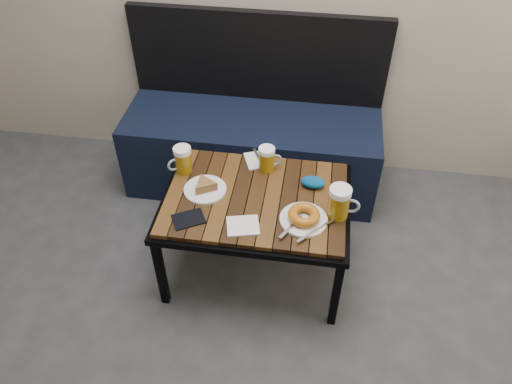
# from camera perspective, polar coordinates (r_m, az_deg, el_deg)

# --- Properties ---
(bench) EXTENTS (1.40, 0.50, 0.95)m
(bench) POSITION_cam_1_polar(r_m,az_deg,el_deg) (2.85, -0.41, 5.70)
(bench) COLOR black
(bench) RESTS_ON ground
(cafe_table) EXTENTS (0.84, 0.62, 0.47)m
(cafe_table) POSITION_cam_1_polar(r_m,az_deg,el_deg) (2.25, 0.00, -1.35)
(cafe_table) COLOR black
(cafe_table) RESTS_ON ground
(beer_mug_left) EXTENTS (0.12, 0.11, 0.13)m
(beer_mug_left) POSITION_cam_1_polar(r_m,az_deg,el_deg) (2.33, -8.39, 3.67)
(beer_mug_left) COLOR #8D660B
(beer_mug_left) RESTS_ON cafe_table
(beer_mug_centre) EXTENTS (0.12, 0.09, 0.12)m
(beer_mug_centre) POSITION_cam_1_polar(r_m,az_deg,el_deg) (2.32, 1.28, 3.82)
(beer_mug_centre) COLOR #8D660B
(beer_mug_centre) RESTS_ON cafe_table
(beer_mug_right) EXTENTS (0.14, 0.09, 0.15)m
(beer_mug_right) POSITION_cam_1_polar(r_m,az_deg,el_deg) (2.11, 9.55, -1.17)
(beer_mug_right) COLOR #8D660B
(beer_mug_right) RESTS_ON cafe_table
(plate_pie) EXTENTS (0.19, 0.19, 0.05)m
(plate_pie) POSITION_cam_1_polar(r_m,az_deg,el_deg) (2.24, -5.86, 0.55)
(plate_pie) COLOR white
(plate_pie) RESTS_ON cafe_table
(plate_bagel) EXTENTS (0.24, 0.24, 0.06)m
(plate_bagel) POSITION_cam_1_polar(r_m,az_deg,el_deg) (2.10, 5.48, -2.88)
(plate_bagel) COLOR white
(plate_bagel) RESTS_ON cafe_table
(napkin_left) EXTENTS (0.17, 0.17, 0.01)m
(napkin_left) POSITION_cam_1_polar(r_m,az_deg,el_deg) (2.40, 0.38, 3.70)
(napkin_left) COLOR white
(napkin_left) RESTS_ON cafe_table
(napkin_right) EXTENTS (0.16, 0.14, 0.01)m
(napkin_right) POSITION_cam_1_polar(r_m,az_deg,el_deg) (2.09, -1.50, -3.88)
(napkin_right) COLOR white
(napkin_right) RESTS_ON cafe_table
(passport_navy) EXTENTS (0.16, 0.15, 0.01)m
(passport_navy) POSITION_cam_1_polar(r_m,az_deg,el_deg) (2.13, -7.71, -3.08)
(passport_navy) COLOR black
(passport_navy) RESTS_ON cafe_table
(passport_burgundy) EXTENTS (0.14, 0.15, 0.01)m
(passport_burgundy) POSITION_cam_1_polar(r_m,az_deg,el_deg) (2.41, 0.59, 3.72)
(passport_burgundy) COLOR black
(passport_burgundy) RESTS_ON cafe_table
(knit_pouch) EXTENTS (0.12, 0.08, 0.05)m
(knit_pouch) POSITION_cam_1_polar(r_m,az_deg,el_deg) (2.27, 6.52, 1.12)
(knit_pouch) COLOR navy
(knit_pouch) RESTS_ON cafe_table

